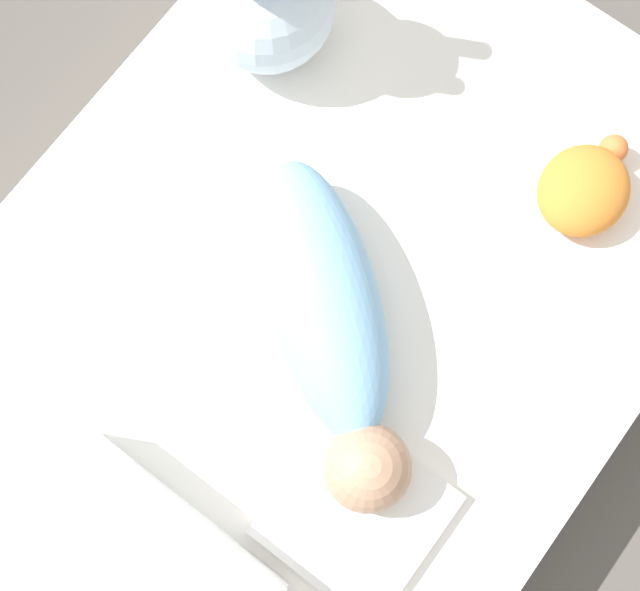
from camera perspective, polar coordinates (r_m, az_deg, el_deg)
name	(u,v)px	position (r m, az deg, el deg)	size (l,w,h in m)	color
ground_plane	(317,323)	(1.45, -0.17, -1.76)	(12.00, 12.00, 0.00)	#514C47
bed_mattress	(317,311)	(1.36, -0.18, -1.02)	(1.26, 0.91, 0.18)	white
burp_cloth	(356,515)	(1.24, 2.34, -13.83)	(0.21, 0.21, 0.02)	white
swaddled_baby	(330,325)	(1.20, 0.66, -1.90)	(0.39, 0.44, 0.14)	#7FB7E5
turtle_plush	(585,189)	(1.33, 16.60, 6.58)	(0.18, 0.13, 0.08)	orange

